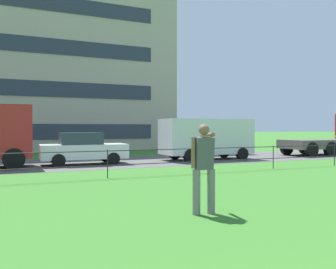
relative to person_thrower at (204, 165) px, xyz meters
The scene contains 5 objects.
street_strip 11.85m from the person_thrower, 92.43° to the left, with size 80.00×6.71×0.01m, color #565454.
park_fence 5.90m from the person_thrower, 94.87° to the left, with size 28.94×0.04×1.00m.
person_thrower is the anchor object (origin of this frame).
car_white_center 10.93m from the person_thrower, 92.18° to the left, with size 4.04×1.90×1.54m.
panel_van_far_right 12.57m from the person_thrower, 59.78° to the left, with size 5.02×2.14×2.24m.
Camera 1 is at (-3.05, -0.05, 1.73)m, focal length 38.18 mm.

